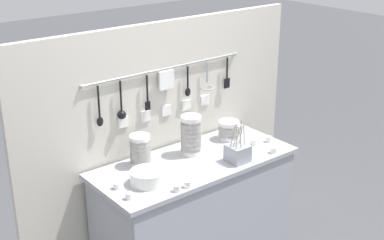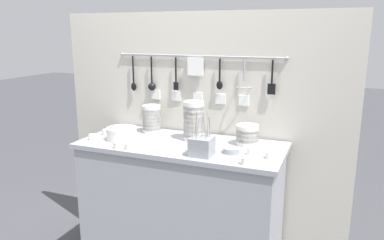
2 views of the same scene
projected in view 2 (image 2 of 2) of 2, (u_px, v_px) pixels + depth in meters
counter at (182, 209)px, 2.53m from camera, size 1.33×0.57×0.94m
back_wall at (199, 137)px, 2.73m from camera, size 2.13×0.11×1.78m
bowl_stack_tall_left at (194, 121)px, 2.46m from camera, size 0.13×0.13×0.26m
bowl_stack_short_front at (247, 135)px, 2.38m from camera, size 0.14×0.14×0.13m
bowl_stack_back_corner at (152, 119)px, 2.66m from camera, size 0.13×0.13×0.20m
plate_stack at (122, 133)px, 2.50m from camera, size 0.20×0.20×0.08m
steel_mixing_bowl at (231, 150)px, 2.23m from camera, size 0.10×0.10×0.03m
cutlery_caddy at (202, 146)px, 2.18m from camera, size 0.13×0.13×0.27m
cup_by_caddy at (245, 161)px, 2.04m from camera, size 0.04×0.04×0.04m
cup_edge_near at (105, 132)px, 2.62m from camera, size 0.04×0.04×0.04m
cup_mid_row at (128, 147)px, 2.29m from camera, size 0.04×0.04×0.04m
cup_beside_plates at (92, 137)px, 2.49m from camera, size 0.04×0.04×0.04m
cup_edge_far at (269, 155)px, 2.13m from camera, size 0.04×0.04×0.04m
cup_centre at (117, 145)px, 2.32m from camera, size 0.04×0.04×0.04m
cup_back_left at (251, 151)px, 2.20m from camera, size 0.04×0.04×0.04m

